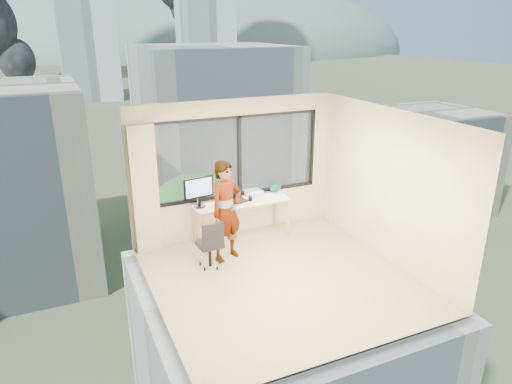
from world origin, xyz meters
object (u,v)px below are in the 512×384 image
desk (242,220)px  chair (210,243)px  person (226,211)px  monitor (199,192)px  handbag (275,188)px  laptop (237,196)px  game_console (253,192)px

desk → chair: (-0.92, -0.81, 0.06)m
desk → person: size_ratio=1.03×
monitor → person: bearing=-78.0°
handbag → monitor: bearing=-167.7°
laptop → person: bearing=-144.2°
chair → laptop: (0.84, 0.82, 0.43)m
person → monitor: 0.77m
laptop → handbag: (0.88, 0.19, -0.03)m
desk → handbag: size_ratio=7.66×
person → monitor: size_ratio=3.10×
desk → handbag: (0.80, 0.20, 0.47)m
desk → chair: size_ratio=2.07×
monitor → handbag: size_ratio=2.41×
game_console → handbag: 0.46m
chair → person: size_ratio=0.49×
game_console → handbag: bearing=-13.0°
monitor → laptop: bearing=-12.6°
laptop → handbag: 0.90m
desk → chair: chair is taller
game_console → chair: bearing=-145.3°
desk → person: bearing=-130.4°
desk → laptop: laptop is taller
chair → game_console: (1.26, 1.07, 0.36)m
monitor → laptop: (0.72, -0.05, -0.17)m
monitor → handbag: 1.62m
monitor → game_console: monitor is taller
chair → monitor: 1.07m
desk → monitor: bearing=175.1°
desk → laptop: size_ratio=4.69×
desk → handbag: handbag is taller
handbag → person: bearing=-140.5°
chair → monitor: monitor is taller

